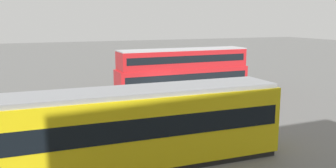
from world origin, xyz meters
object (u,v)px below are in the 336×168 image
pedestrian_near_railing (149,104)px  info_sign (47,110)px  tram_yellow (137,127)px  double_decker_bus (183,70)px

pedestrian_near_railing → info_sign: 6.70m
tram_yellow → pedestrian_near_railing: (-3.09, -7.24, -0.84)m
double_decker_bus → tram_yellow: size_ratio=0.91×
double_decker_bus → tram_yellow: double_decker_bus is taller
tram_yellow → pedestrian_near_railing: 7.91m
info_sign → double_decker_bus: bearing=-143.9°
double_decker_bus → info_sign: 15.02m
tram_yellow → info_sign: (3.32, -5.38, -0.18)m
pedestrian_near_railing → info_sign: size_ratio=0.73×
double_decker_bus → info_sign: bearing=36.1°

